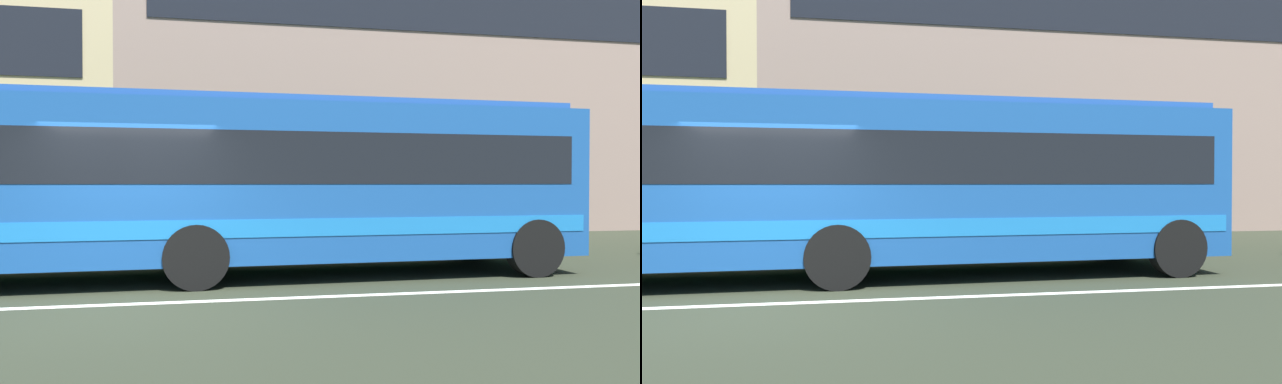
# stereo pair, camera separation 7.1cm
# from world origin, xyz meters

# --- Properties ---
(ground_plane) EXTENTS (160.00, 160.00, 0.00)m
(ground_plane) POSITION_xyz_m (0.00, 0.00, 0.00)
(ground_plane) COLOR #292F21
(lane_centre_line) EXTENTS (60.00, 0.16, 0.01)m
(lane_centre_line) POSITION_xyz_m (0.00, 0.00, 0.00)
(lane_centre_line) COLOR silver
(lane_centre_line) RESTS_ON ground_plane
(hedge_row_far) EXTENTS (14.55, 1.10, 1.04)m
(hedge_row_far) POSITION_xyz_m (2.71, 5.49, 0.52)
(hedge_row_far) COLOR #154923
(hedge_row_far) RESTS_ON ground_plane
(apartment_block_right) EXTENTS (23.39, 9.84, 13.33)m
(apartment_block_right) POSITION_xyz_m (10.22, 14.25, 6.66)
(apartment_block_right) COLOR gray
(apartment_block_right) RESTS_ON ground_plane
(transit_bus) EXTENTS (12.08, 2.93, 3.04)m
(transit_bus) POSITION_xyz_m (1.67, 2.11, 1.68)
(transit_bus) COLOR #17478C
(transit_bus) RESTS_ON ground_plane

